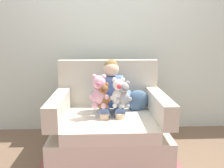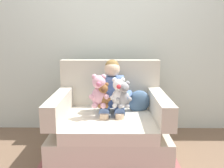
% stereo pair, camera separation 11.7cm
% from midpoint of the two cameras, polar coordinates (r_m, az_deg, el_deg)
% --- Properties ---
extents(ground_plane, '(8.00, 8.00, 0.00)m').
position_cam_midpoint_polar(ground_plane, '(2.68, 0.72, -16.64)').
color(ground_plane, brown).
extents(back_wall, '(6.00, 0.10, 2.60)m').
position_cam_midpoint_polar(back_wall, '(3.16, 0.71, 12.09)').
color(back_wall, silver).
rests_on(back_wall, ground).
extents(armchair, '(1.18, 0.98, 0.99)m').
position_cam_midpoint_polar(armchair, '(2.59, 0.73, -10.04)').
color(armchair, beige).
rests_on(armchair, ground).
extents(seated_child, '(0.45, 0.39, 0.82)m').
position_cam_midpoint_polar(seated_child, '(2.53, 1.35, -2.49)').
color(seated_child, '#597AB7').
rests_on(seated_child, armchair).
extents(plush_pink, '(0.20, 0.17, 0.35)m').
position_cam_midpoint_polar(plush_pink, '(2.38, -1.78, -1.95)').
color(plush_pink, '#EAA8BC').
rests_on(plush_pink, armchair).
extents(plush_grey, '(0.16, 0.13, 0.28)m').
position_cam_midpoint_polar(plush_grey, '(2.38, 4.31, -2.76)').
color(plush_grey, '#9E9EA3').
rests_on(plush_grey, armchair).
extents(plush_white, '(0.18, 0.15, 0.31)m').
position_cam_midpoint_polar(plush_white, '(2.39, 3.02, -2.31)').
color(plush_white, white).
rests_on(plush_white, armchair).
extents(plush_brown, '(0.15, 0.13, 0.26)m').
position_cam_midpoint_polar(plush_brown, '(2.38, -0.75, -2.91)').
color(plush_brown, brown).
rests_on(plush_brown, armchair).
extents(throw_pillow, '(0.28, 0.17, 0.26)m').
position_cam_midpoint_polar(throw_pillow, '(2.67, 7.85, -4.29)').
color(throw_pillow, slate).
rests_on(throw_pillow, armchair).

